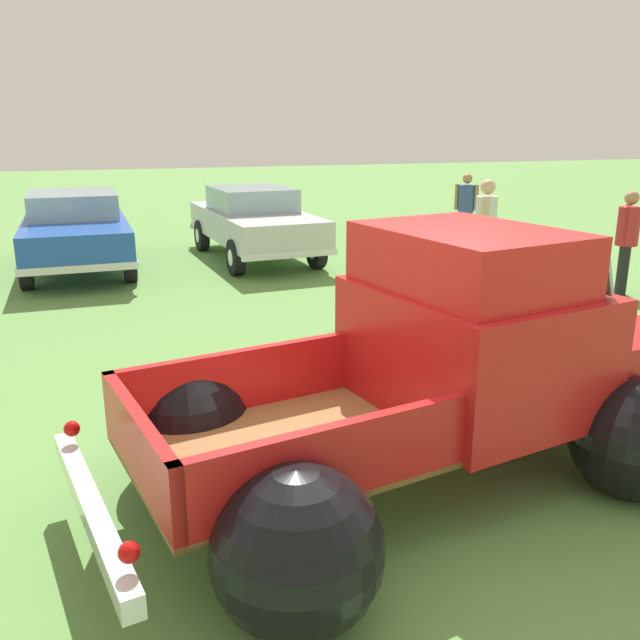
% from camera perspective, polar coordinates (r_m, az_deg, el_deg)
% --- Properties ---
extents(ground_plane, '(80.00, 80.00, 0.00)m').
position_cam_1_polar(ground_plane, '(5.30, 6.73, -13.65)').
color(ground_plane, '#609347').
extents(vintage_pickup_truck, '(4.88, 3.39, 1.96)m').
position_cam_1_polar(vintage_pickup_truck, '(5.20, 10.50, -5.21)').
color(vintage_pickup_truck, black).
rests_on(vintage_pickup_truck, ground).
extents(show_car_0, '(1.94, 4.69, 1.43)m').
position_cam_1_polar(show_car_0, '(13.52, -20.14, 7.43)').
color(show_car_0, black).
rests_on(show_car_0, ground).
extents(show_car_1, '(2.04, 4.38, 1.43)m').
position_cam_1_polar(show_car_1, '(13.74, -5.63, 8.45)').
color(show_car_1, black).
rests_on(show_car_1, ground).
extents(spectator_0, '(0.48, 0.48, 1.62)m').
position_cam_1_polar(spectator_0, '(15.28, 12.34, 9.48)').
color(spectator_0, '#4C4742').
rests_on(spectator_0, ground).
extents(spectator_1, '(0.47, 0.48, 1.66)m').
position_cam_1_polar(spectator_1, '(11.68, 24.72, 6.48)').
color(spectator_1, black).
rests_on(spectator_1, ground).
extents(spectator_2, '(0.48, 0.48, 1.82)m').
position_cam_1_polar(spectator_2, '(11.19, 13.92, 7.65)').
color(spectator_2, gray).
rests_on(spectator_2, ground).
extents(lane_cone_0, '(0.36, 0.36, 0.63)m').
position_cam_1_polar(lane_cone_0, '(7.46, 9.68, -2.13)').
color(lane_cone_0, black).
rests_on(lane_cone_0, ground).
extents(lane_cone_1, '(0.36, 0.36, 0.63)m').
position_cam_1_polar(lane_cone_1, '(8.12, 14.12, -0.86)').
color(lane_cone_1, black).
rests_on(lane_cone_1, ground).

